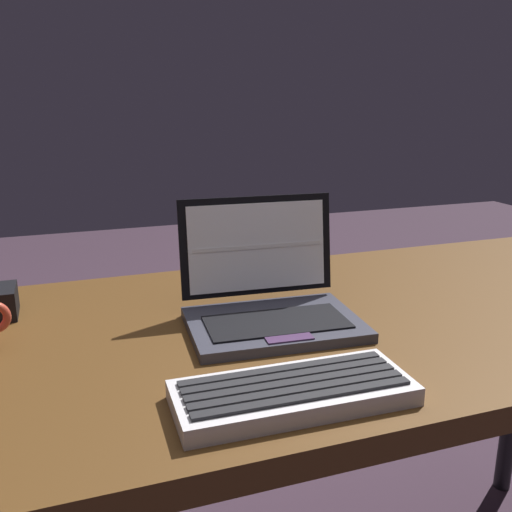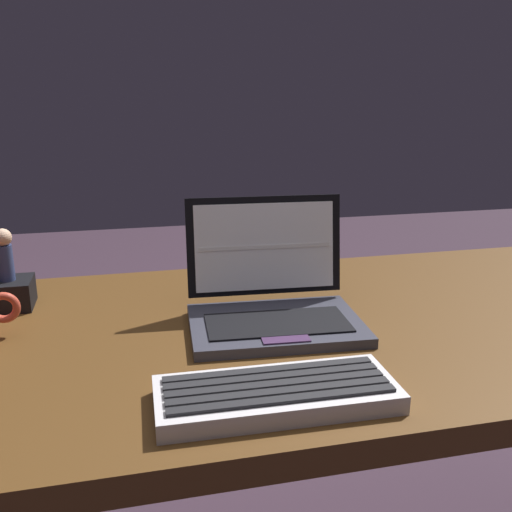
% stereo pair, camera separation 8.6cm
% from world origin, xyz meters
% --- Properties ---
extents(desk, '(1.68, 0.68, 0.74)m').
position_xyz_m(desk, '(0.00, 0.00, 0.68)').
color(desk, '#482D12').
rests_on(desk, ground).
extents(laptop_front, '(0.29, 0.23, 0.20)m').
position_xyz_m(laptop_front, '(-0.05, 0.01, 0.78)').
color(laptop_front, '#2F2F3A').
rests_on(laptop_front, desk).
extents(external_keyboard, '(0.30, 0.12, 0.03)m').
position_xyz_m(external_keyboard, '(-0.11, -0.24, 0.76)').
color(external_keyboard, '#B9B6B8').
rests_on(external_keyboard, desk).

